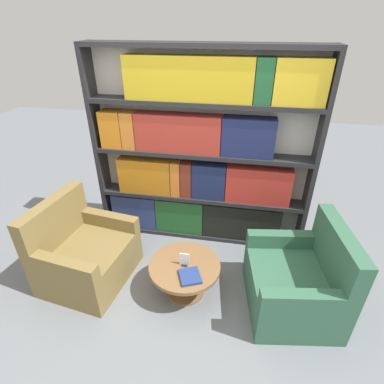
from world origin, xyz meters
The scene contains 7 objects.
ground_plane centered at (0.00, 0.00, 0.00)m, with size 14.00×14.00×0.00m, color slate.
bookshelf centered at (-0.01, 1.40, 1.14)m, with size 2.61×0.30×2.36m.
armchair_left centered at (-1.14, 0.38, 0.31)m, with size 0.94×1.03×0.95m.
armchair_right centered at (1.13, 0.38, 0.31)m, with size 0.95×1.03×0.95m.
coffee_table centered at (0.00, 0.35, 0.28)m, with size 0.74×0.74×0.39m.
table_sign centered at (0.00, 0.35, 0.45)m, with size 0.10×0.06×0.15m.
stray_book centered at (0.09, 0.19, 0.40)m, with size 0.27×0.28×0.03m.
Camera 1 is at (0.48, -1.87, 2.57)m, focal length 28.00 mm.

